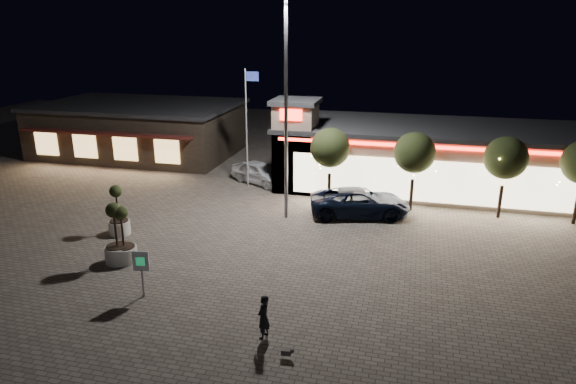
% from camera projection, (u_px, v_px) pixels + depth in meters
% --- Properties ---
extents(ground, '(90.00, 90.00, 0.00)m').
position_uv_depth(ground, '(199.00, 275.00, 23.05)').
color(ground, '#70665B').
rests_on(ground, ground).
extents(retail_building, '(20.40, 8.40, 6.10)m').
position_uv_depth(retail_building, '(422.00, 156.00, 34.70)').
color(retail_building, gray).
rests_on(retail_building, ground).
extents(restaurant_building, '(16.40, 11.00, 4.30)m').
position_uv_depth(restaurant_building, '(140.00, 128.00, 44.01)').
color(restaurant_building, '#382D23').
rests_on(restaurant_building, ground).
extents(floodlight_pole, '(0.60, 0.40, 12.38)m').
position_uv_depth(floodlight_pole, '(286.00, 96.00, 27.74)').
color(floodlight_pole, gray).
rests_on(floodlight_pole, ground).
extents(flagpole, '(0.95, 0.10, 8.00)m').
position_uv_depth(flagpole, '(248.00, 119.00, 33.96)').
color(flagpole, white).
rests_on(flagpole, ground).
extents(string_tree_a, '(2.42, 2.42, 4.79)m').
position_uv_depth(string_tree_a, '(330.00, 148.00, 31.12)').
color(string_tree_a, '#332319').
rests_on(string_tree_a, ground).
extents(string_tree_b, '(2.42, 2.42, 4.79)m').
position_uv_depth(string_tree_b, '(415.00, 153.00, 29.96)').
color(string_tree_b, '#332319').
rests_on(string_tree_b, ground).
extents(string_tree_c, '(2.42, 2.42, 4.79)m').
position_uv_depth(string_tree_c, '(506.00, 158.00, 28.80)').
color(string_tree_c, '#332319').
rests_on(string_tree_c, ground).
extents(pickup_truck, '(6.24, 3.91, 1.61)m').
position_uv_depth(pickup_truck, '(360.00, 202.00, 29.99)').
color(pickup_truck, black).
rests_on(pickup_truck, ground).
extents(white_sedan, '(4.86, 3.75, 1.54)m').
position_uv_depth(white_sedan, '(260.00, 173.00, 36.03)').
color(white_sedan, silver).
rests_on(white_sedan, ground).
extents(pedestrian, '(0.53, 0.69, 1.69)m').
position_uv_depth(pedestrian, '(264.00, 317.00, 18.27)').
color(pedestrian, black).
rests_on(pedestrian, ground).
extents(dog, '(0.46, 0.20, 0.25)m').
position_uv_depth(dog, '(288.00, 352.00, 17.31)').
color(dog, '#59514C').
rests_on(dog, ground).
extents(planter_left, '(1.12, 1.12, 2.75)m').
position_uv_depth(planter_left, '(119.00, 219.00, 27.30)').
color(planter_left, silver).
rests_on(planter_left, ground).
extents(planter_mid, '(1.15, 1.15, 2.83)m').
position_uv_depth(planter_mid, '(124.00, 245.00, 24.09)').
color(planter_mid, silver).
rests_on(planter_mid, ground).
extents(planter_right, '(1.21, 1.21, 2.98)m').
position_uv_depth(planter_right, '(117.00, 244.00, 24.05)').
color(planter_right, silver).
rests_on(planter_right, ground).
extents(valet_sign, '(0.67, 0.18, 2.04)m').
position_uv_depth(valet_sign, '(141.00, 265.00, 20.86)').
color(valet_sign, gray).
rests_on(valet_sign, ground).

